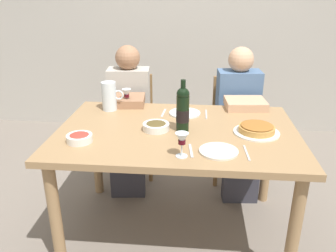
{
  "coord_description": "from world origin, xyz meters",
  "views": [
    {
      "loc": [
        0.13,
        -2.0,
        1.6
      ],
      "look_at": [
        -0.06,
        -0.01,
        0.78
      ],
      "focal_mm": 37.01,
      "sensor_mm": 36.0,
      "label": 1
    }
  ],
  "objects_px": {
    "salad_bowl": "(79,138)",
    "wine_glass_left_diner": "(182,140)",
    "water_pitcher": "(109,98)",
    "chair_left": "(132,118)",
    "diner_right": "(239,118)",
    "dinner_plate_right_setting": "(185,113)",
    "chair_right": "(234,121)",
    "dining_table": "(177,143)",
    "baked_tart": "(257,129)",
    "dinner_plate_left_setting": "(219,151)",
    "wine_bottle": "(183,109)",
    "wine_glass_right_diner": "(127,94)",
    "olive_bowl": "(156,126)",
    "diner_left": "(129,114)"
  },
  "relations": [
    {
      "from": "diner_right",
      "to": "wine_bottle",
      "type": "bearing_deg",
      "value": 51.7
    },
    {
      "from": "salad_bowl",
      "to": "dinner_plate_left_setting",
      "type": "height_order",
      "value": "salad_bowl"
    },
    {
      "from": "diner_right",
      "to": "chair_left",
      "type": "bearing_deg",
      "value": -19.04
    },
    {
      "from": "salad_bowl",
      "to": "diner_right",
      "type": "height_order",
      "value": "diner_right"
    },
    {
      "from": "dining_table",
      "to": "wine_glass_right_diner",
      "type": "bearing_deg",
      "value": 133.83
    },
    {
      "from": "wine_bottle",
      "to": "wine_glass_left_diner",
      "type": "height_order",
      "value": "wine_bottle"
    },
    {
      "from": "wine_glass_left_diner",
      "to": "dinner_plate_right_setting",
      "type": "xyz_separation_m",
      "value": [
        -0.01,
        0.65,
        -0.09
      ]
    },
    {
      "from": "dinner_plate_right_setting",
      "to": "chair_right",
      "type": "distance_m",
      "value": 0.76
    },
    {
      "from": "olive_bowl",
      "to": "diner_right",
      "type": "xyz_separation_m",
      "value": [
        0.59,
        0.65,
        -0.17
      ]
    },
    {
      "from": "dining_table",
      "to": "baked_tart",
      "type": "height_order",
      "value": "baked_tart"
    },
    {
      "from": "salad_bowl",
      "to": "diner_left",
      "type": "bearing_deg",
      "value": 82.81
    },
    {
      "from": "diner_left",
      "to": "salad_bowl",
      "type": "bearing_deg",
      "value": 77.5
    },
    {
      "from": "wine_glass_left_diner",
      "to": "chair_left",
      "type": "relative_size",
      "value": 0.15
    },
    {
      "from": "wine_bottle",
      "to": "wine_glass_left_diner",
      "type": "bearing_deg",
      "value": -87.64
    },
    {
      "from": "diner_left",
      "to": "dining_table",
      "type": "bearing_deg",
      "value": 119.76
    },
    {
      "from": "chair_left",
      "to": "chair_right",
      "type": "xyz_separation_m",
      "value": [
        0.9,
        0.0,
        0.0
      ]
    },
    {
      "from": "wine_bottle",
      "to": "wine_glass_left_diner",
      "type": "xyz_separation_m",
      "value": [
        0.01,
        -0.35,
        -0.04
      ]
    },
    {
      "from": "salad_bowl",
      "to": "wine_glass_left_diner",
      "type": "relative_size",
      "value": 1.11
    },
    {
      "from": "dinner_plate_left_setting",
      "to": "chair_left",
      "type": "xyz_separation_m",
      "value": [
        -0.7,
        1.16,
        -0.27
      ]
    },
    {
      "from": "dining_table",
      "to": "chair_right",
      "type": "relative_size",
      "value": 1.72
    },
    {
      "from": "dinner_plate_left_setting",
      "to": "chair_right",
      "type": "bearing_deg",
      "value": 80.38
    },
    {
      "from": "water_pitcher",
      "to": "diner_right",
      "type": "relative_size",
      "value": 0.18
    },
    {
      "from": "baked_tart",
      "to": "chair_right",
      "type": "relative_size",
      "value": 0.32
    },
    {
      "from": "wine_glass_right_diner",
      "to": "chair_left",
      "type": "xyz_separation_m",
      "value": [
        -0.06,
        0.44,
        -0.36
      ]
    },
    {
      "from": "olive_bowl",
      "to": "water_pitcher",
      "type": "bearing_deg",
      "value": 137.76
    },
    {
      "from": "dining_table",
      "to": "salad_bowl",
      "type": "relative_size",
      "value": 10.09
    },
    {
      "from": "wine_glass_left_diner",
      "to": "chair_left",
      "type": "xyz_separation_m",
      "value": [
        -0.51,
        1.23,
        -0.36
      ]
    },
    {
      "from": "dinner_plate_left_setting",
      "to": "chair_left",
      "type": "relative_size",
      "value": 0.25
    },
    {
      "from": "olive_bowl",
      "to": "diner_right",
      "type": "height_order",
      "value": "diner_right"
    },
    {
      "from": "water_pitcher",
      "to": "wine_glass_right_diner",
      "type": "height_order",
      "value": "water_pitcher"
    },
    {
      "from": "salad_bowl",
      "to": "wine_glass_left_diner",
      "type": "height_order",
      "value": "wine_glass_left_diner"
    },
    {
      "from": "water_pitcher",
      "to": "chair_left",
      "type": "bearing_deg",
      "value": 84.43
    },
    {
      "from": "olive_bowl",
      "to": "wine_glass_right_diner",
      "type": "height_order",
      "value": "wine_glass_right_diner"
    },
    {
      "from": "wine_bottle",
      "to": "salad_bowl",
      "type": "bearing_deg",
      "value": -159.33
    },
    {
      "from": "dining_table",
      "to": "dinner_plate_left_setting",
      "type": "relative_size",
      "value": 7.03
    },
    {
      "from": "water_pitcher",
      "to": "dinner_plate_right_setting",
      "type": "bearing_deg",
      "value": -4.08
    },
    {
      "from": "water_pitcher",
      "to": "chair_right",
      "type": "xyz_separation_m",
      "value": [
        0.95,
        0.54,
        -0.35
      ]
    },
    {
      "from": "olive_bowl",
      "to": "wine_glass_left_diner",
      "type": "height_order",
      "value": "wine_glass_left_diner"
    },
    {
      "from": "wine_bottle",
      "to": "baked_tart",
      "type": "distance_m",
      "value": 0.47
    },
    {
      "from": "chair_right",
      "to": "wine_bottle",
      "type": "bearing_deg",
      "value": 60.23
    },
    {
      "from": "dining_table",
      "to": "wine_glass_right_diner",
      "type": "distance_m",
      "value": 0.61
    },
    {
      "from": "dinner_plate_right_setting",
      "to": "water_pitcher",
      "type": "bearing_deg",
      "value": 175.92
    },
    {
      "from": "water_pitcher",
      "to": "olive_bowl",
      "type": "bearing_deg",
      "value": -42.24
    },
    {
      "from": "dinner_plate_left_setting",
      "to": "diner_right",
      "type": "relative_size",
      "value": 0.18
    },
    {
      "from": "salad_bowl",
      "to": "chair_left",
      "type": "distance_m",
      "value": 1.14
    },
    {
      "from": "chair_right",
      "to": "diner_right",
      "type": "bearing_deg",
      "value": 89.18
    },
    {
      "from": "wine_glass_right_diner",
      "to": "diner_left",
      "type": "bearing_deg",
      "value": 100.18
    },
    {
      "from": "wine_glass_left_diner",
      "to": "diner_right",
      "type": "bearing_deg",
      "value": 67.56
    },
    {
      "from": "chair_left",
      "to": "dinner_plate_left_setting",
      "type": "bearing_deg",
      "value": 115.96
    },
    {
      "from": "salad_bowl",
      "to": "dinner_plate_right_setting",
      "type": "distance_m",
      "value": 0.78
    }
  ]
}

